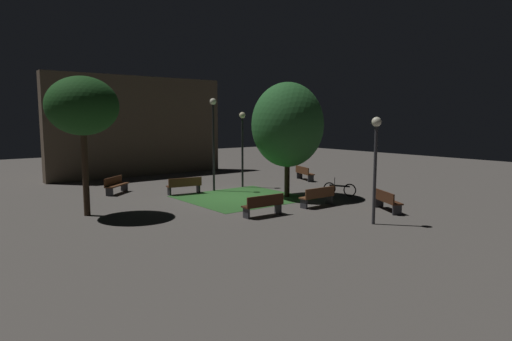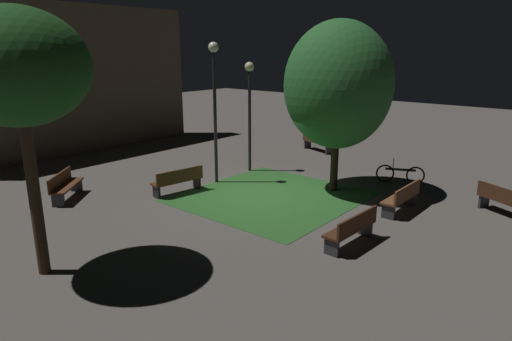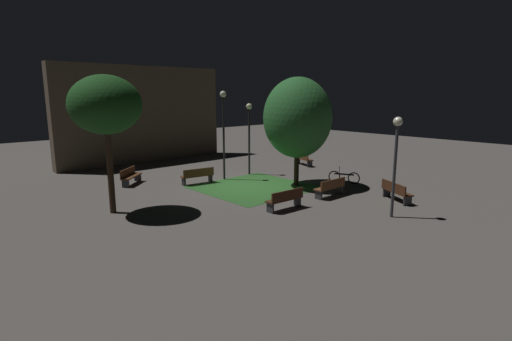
% 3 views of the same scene
% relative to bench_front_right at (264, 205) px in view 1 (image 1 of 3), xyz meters
% --- Properties ---
extents(ground_plane, '(60.00, 60.00, 0.00)m').
position_rel_bench_front_right_xyz_m(ground_plane, '(1.58, 4.37, -0.48)').
color(ground_plane, '#56514C').
extents(grass_lawn, '(5.56, 5.34, 0.01)m').
position_rel_bench_front_right_xyz_m(grass_lawn, '(1.76, 3.93, -0.48)').
color(grass_lawn, '#2D6028').
rests_on(grass_lawn, ground).
extents(bench_front_right, '(1.82, 0.57, 0.88)m').
position_rel_bench_front_right_xyz_m(bench_front_right, '(0.00, 0.00, 0.00)').
color(bench_front_right, '#422314').
rests_on(bench_front_right, ground).
extents(bench_front_left, '(1.80, 0.50, 0.88)m').
position_rel_bench_front_right_xyz_m(bench_front_left, '(3.15, -0.00, 0.00)').
color(bench_front_left, brown).
rests_on(bench_front_left, ground).
extents(bench_lawn_edge, '(1.85, 0.75, 0.88)m').
position_rel_bench_front_right_xyz_m(bench_lawn_edge, '(-0.00, 6.58, 0.00)').
color(bench_lawn_edge, '#512D19').
rests_on(bench_lawn_edge, ground).
extents(bench_by_lamp, '(1.67, 1.55, 0.88)m').
position_rel_bench_front_right_xyz_m(bench_by_lamp, '(-2.76, 9.01, 0.00)').
color(bench_by_lamp, '#512D19').
rests_on(bench_by_lamp, ground).
extents(bench_near_trees, '(1.01, 1.86, 0.88)m').
position_rel_bench_front_right_xyz_m(bench_near_trees, '(8.57, 6.45, 0.00)').
color(bench_near_trees, '#512D19').
rests_on(bench_near_trees, ground).
extents(bench_corner, '(1.26, 1.82, 0.88)m').
position_rel_bench_front_right_xyz_m(bench_corner, '(4.74, -2.48, 0.00)').
color(bench_corner, '#422314').
rests_on(bench_corner, ground).
extents(tree_near_wall, '(2.83, 2.83, 5.63)m').
position_rel_bench_front_right_xyz_m(tree_near_wall, '(-5.60, 4.57, 3.93)').
color(tree_near_wall, '#38281C').
rests_on(tree_near_wall, ground).
extents(tree_lawn_side, '(3.59, 3.59, 5.73)m').
position_rel_bench_front_right_xyz_m(tree_lawn_side, '(3.71, 2.70, 3.14)').
color(tree_lawn_side, '#2D2116').
rests_on(tree_lawn_side, ground).
extents(lamp_post_near_wall, '(0.36, 0.36, 4.01)m').
position_rel_bench_front_right_xyz_m(lamp_post_near_wall, '(2.42, -3.57, 2.29)').
color(lamp_post_near_wall, '#333338').
rests_on(lamp_post_near_wall, ground).
extents(lamp_post_plaza_west, '(0.36, 0.36, 4.30)m').
position_rel_bench_front_right_xyz_m(lamp_post_plaza_west, '(3.81, 6.64, 2.47)').
color(lamp_post_plaza_west, black).
rests_on(lamp_post_plaza_west, ground).
extents(lamp_post_plaza_east, '(0.36, 0.36, 5.02)m').
position_rel_bench_front_right_xyz_m(lamp_post_plaza_east, '(1.79, 6.53, 2.89)').
color(lamp_post_plaza_east, black).
rests_on(lamp_post_plaza_east, ground).
extents(bicycle, '(0.76, 1.60, 0.93)m').
position_rel_bench_front_right_xyz_m(bicycle, '(6.04, 1.27, -0.14)').
color(bicycle, black).
rests_on(bicycle, ground).
extents(building_wall_backdrop, '(12.35, 0.80, 6.78)m').
position_rel_bench_front_right_xyz_m(building_wall_backdrop, '(1.28, 15.19, 2.91)').
color(building_wall_backdrop, brown).
rests_on(building_wall_backdrop, ground).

